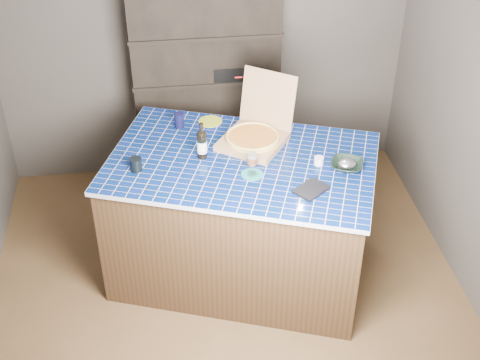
{
  "coord_description": "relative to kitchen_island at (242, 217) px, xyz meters",
  "views": [
    {
      "loc": [
        -0.38,
        -3.52,
        3.57
      ],
      "look_at": [
        0.09,
        0.0,
        1.04
      ],
      "focal_mm": 50.0,
      "sensor_mm": 36.0,
      "label": 1
    }
  ],
  "objects": [
    {
      "name": "bowl",
      "position": [
        0.69,
        -0.19,
        0.53
      ],
      "size": [
        0.29,
        0.29,
        0.05
      ],
      "primitive_type": "imported",
      "rotation": [
        0.0,
        0.0,
        -0.39
      ],
      "color": "black",
      "rests_on": "kitchen_island"
    },
    {
      "name": "tumbler",
      "position": [
        -0.72,
        -0.02,
        0.55
      ],
      "size": [
        0.08,
        0.08,
        0.09
      ],
      "primitive_type": "cylinder",
      "color": "black",
      "rests_on": "kitchen_island"
    },
    {
      "name": "mead_bottle",
      "position": [
        -0.27,
        0.08,
        0.61
      ],
      "size": [
        0.07,
        0.07,
        0.27
      ],
      "color": "black",
      "rests_on": "kitchen_island"
    },
    {
      "name": "wine_glass",
      "position": [
        0.05,
        -0.18,
        0.62
      ],
      "size": [
        0.08,
        0.08,
        0.17
      ],
      "color": "white",
      "rests_on": "teal_trivet"
    },
    {
      "name": "teal_trivet",
      "position": [
        0.05,
        -0.18,
        0.5
      ],
      "size": [
        0.15,
        0.15,
        0.01
      ],
      "primitive_type": "cylinder",
      "color": "#167470",
      "rests_on": "kitchen_island"
    },
    {
      "name": "green_trivet",
      "position": [
        -0.17,
        0.55,
        0.5
      ],
      "size": [
        0.18,
        0.18,
        0.01
      ],
      "primitive_type": "cylinder",
      "color": "#959E21",
      "rests_on": "kitchen_island"
    },
    {
      "name": "dvd_case",
      "position": [
        0.4,
        -0.4,
        0.51
      ],
      "size": [
        0.26,
        0.25,
        0.02
      ],
      "primitive_type": "cube",
      "rotation": [
        0.0,
        0.0,
        -0.9
      ],
      "color": "black",
      "rests_on": "kitchen_island"
    },
    {
      "name": "shelving_unit",
      "position": [
        -0.13,
        1.26,
        0.4
      ],
      "size": [
        1.2,
        0.41,
        1.8
      ],
      "color": "black",
      "rests_on": "floor"
    },
    {
      "name": "navy_cup",
      "position": [
        -0.4,
        0.51,
        0.56
      ],
      "size": [
        0.07,
        0.07,
        0.11
      ],
      "primitive_type": "cylinder",
      "color": "black",
      "rests_on": "kitchen_island"
    },
    {
      "name": "room",
      "position": [
        -0.14,
        -0.27,
        0.75
      ],
      "size": [
        3.5,
        3.5,
        3.5
      ],
      "color": "brown",
      "rests_on": "ground"
    },
    {
      "name": "kitchen_island",
      "position": [
        0.0,
        0.0,
        0.0
      ],
      "size": [
        2.11,
        1.71,
        1.0
      ],
      "rotation": [
        0.0,
        0.0,
        -0.35
      ],
      "color": "#412819",
      "rests_on": "floor"
    },
    {
      "name": "foil_contents",
      "position": [
        0.69,
        -0.19,
        0.54
      ],
      "size": [
        0.13,
        0.1,
        0.06
      ],
      "primitive_type": "ellipsoid",
      "color": "#B9B8C4",
      "rests_on": "bowl"
    },
    {
      "name": "pizza_box",
      "position": [
        0.12,
        0.22,
        0.56
      ],
      "size": [
        0.63,
        0.65,
        0.45
      ],
      "rotation": [
        0.0,
        0.0,
        -0.61
      ],
      "color": "#99734F",
      "rests_on": "kitchen_island"
    },
    {
      "name": "white_jar",
      "position": [
        0.52,
        -0.11,
        0.53
      ],
      "size": [
        0.07,
        0.07,
        0.06
      ],
      "primitive_type": "cylinder",
      "color": "silver",
      "rests_on": "kitchen_island"
    }
  ]
}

